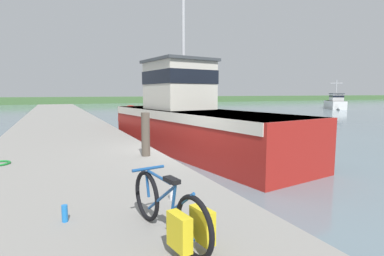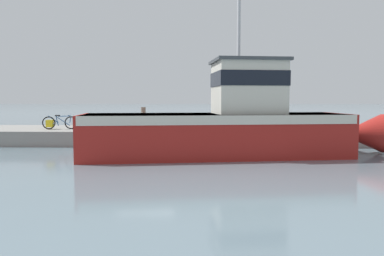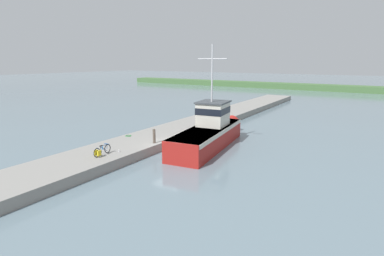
% 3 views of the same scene
% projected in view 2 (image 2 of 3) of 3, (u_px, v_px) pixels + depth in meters
% --- Properties ---
extents(ground_plane, '(320.00, 320.00, 0.00)m').
position_uv_depth(ground_plane, '(148.00, 150.00, 16.70)').
color(ground_plane, slate).
extents(dock_pier, '(4.60, 80.00, 0.74)m').
position_uv_depth(dock_pier, '(156.00, 135.00, 19.90)').
color(dock_pier, gray).
rests_on(dock_pier, ground_plane).
extents(fishing_boat_main, '(4.33, 12.55, 8.67)m').
position_uv_depth(fishing_boat_main, '(231.00, 123.00, 14.97)').
color(fishing_boat_main, maroon).
rests_on(fishing_boat_main, ground_plane).
extents(bicycle_touring, '(0.59, 1.76, 0.73)m').
position_uv_depth(bicycle_touring, '(57.00, 123.00, 19.22)').
color(bicycle_touring, black).
rests_on(bicycle_touring, dock_pier).
extents(mooring_post, '(0.23, 0.23, 1.16)m').
position_uv_depth(mooring_post, '(143.00, 119.00, 18.06)').
color(mooring_post, '#51473D').
rests_on(mooring_post, dock_pier).
extents(hose_coil, '(0.53, 0.53, 0.05)m').
position_uv_depth(hose_coil, '(162.00, 126.00, 21.51)').
color(hose_coil, '#197A2D').
rests_on(hose_coil, dock_pier).
extents(water_bottle_on_curb, '(0.08, 0.08, 0.22)m').
position_uv_depth(water_bottle_on_curb, '(85.00, 126.00, 20.31)').
color(water_bottle_on_curb, blue).
rests_on(water_bottle_on_curb, dock_pier).
extents(water_bottle_by_bike, '(0.08, 0.08, 0.19)m').
position_uv_depth(water_bottle_by_bike, '(78.00, 128.00, 18.74)').
color(water_bottle_by_bike, silver).
rests_on(water_bottle_by_bike, dock_pier).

